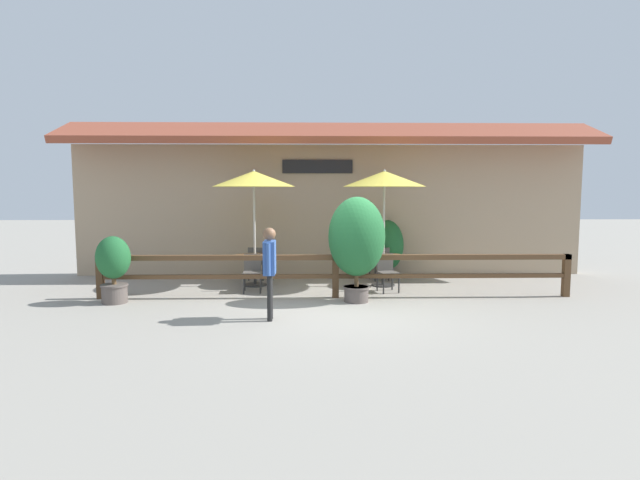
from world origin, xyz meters
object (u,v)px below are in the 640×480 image
patio_umbrella_middle (384,179)px  chair_near_wallside (257,261)px  patio_umbrella_near (254,179)px  pedestrian (270,261)px  chair_middle_wallside (380,262)px  potted_plant_small_flowering (387,247)px  potted_plant_corner_fern (113,266)px  potted_plant_tall_tropical (357,239)px  chair_near_streetside (252,271)px  chair_middle_streetside (387,270)px  dining_table_near (255,261)px  dining_table_middle (383,261)px

patio_umbrella_middle → chair_near_wallside: bearing=165.3°
patio_umbrella_near → pedestrian: size_ratio=1.69×
chair_middle_wallside → potted_plant_small_flowering: size_ratio=0.56×
chair_middle_wallside → potted_plant_corner_fern: size_ratio=0.62×
potted_plant_tall_tropical → potted_plant_small_flowering: (1.09, 2.92, -0.50)m
chair_near_streetside → potted_plant_corner_fern: bearing=-161.6°
pedestrian → chair_middle_streetside: bearing=-45.2°
chair_middle_wallside → potted_plant_small_flowering: potted_plant_small_flowering is taller
patio_umbrella_near → potted_plant_small_flowering: (3.44, 1.05, -1.79)m
patio_umbrella_near → potted_plant_corner_fern: bearing=-145.7°
potted_plant_small_flowering → patio_umbrella_near: bearing=-162.9°
potted_plant_tall_tropical → pedestrian: 2.27m
dining_table_near → chair_near_streetside: 0.76m
chair_near_streetside → chair_middle_wallside: 3.47m
patio_umbrella_middle → dining_table_near: bearing=178.4°
chair_near_streetside → chair_middle_streetside: (3.14, -0.06, 0.00)m
patio_umbrella_middle → chair_middle_wallside: 2.25m
dining_table_near → chair_middle_wallside: 3.27m
dining_table_near → pedestrian: (0.63, -3.32, 0.48)m
chair_near_streetside → chair_near_wallside: size_ratio=1.00×
dining_table_near → chair_middle_streetside: chair_middle_streetside is taller
dining_table_middle → potted_plant_tall_tropical: potted_plant_tall_tropical is taller
potted_plant_corner_fern → patio_umbrella_near: bearing=34.3°
patio_umbrella_middle → chair_middle_streetside: (-0.02, -0.72, -2.13)m
chair_near_streetside → chair_near_wallside: (-0.06, 1.50, 0.00)m
potted_plant_corner_fern → potted_plant_small_flowering: potted_plant_small_flowering is taller
chair_middle_wallside → patio_umbrella_near: bearing=-3.7°
chair_near_streetside → patio_umbrella_middle: (3.16, 0.66, 2.13)m
chair_near_wallside → dining_table_middle: bearing=173.0°
chair_middle_streetside → chair_middle_wallside: size_ratio=1.00×
potted_plant_small_flowering → dining_table_middle: bearing=-102.7°
patio_umbrella_middle → pedestrian: bearing=-128.2°
chair_middle_wallside → potted_plant_tall_tropical: potted_plant_tall_tropical is taller
potted_plant_corner_fern → dining_table_middle: bearing=16.7°
dining_table_middle → pedestrian: (-2.55, -3.24, 0.48)m
chair_near_streetside → potted_plant_small_flowering: potted_plant_small_flowering is taller
patio_umbrella_middle → chair_middle_streetside: size_ratio=3.27×
dining_table_near → chair_near_streetside: (0.02, -0.75, -0.11)m
potted_plant_tall_tropical → dining_table_near: bearing=141.6°
patio_umbrella_near → chair_middle_wallside: 3.90m
dining_table_middle → chair_middle_wallside: size_ratio=1.19×
chair_near_streetside → potted_plant_small_flowering: (3.41, 1.81, 0.34)m
dining_table_middle → dining_table_near: bearing=178.4°
patio_umbrella_middle → chair_middle_streetside: 2.25m
patio_umbrella_near → patio_umbrella_middle: same height
dining_table_middle → pedestrian: size_ratio=0.61×
chair_near_wallside → chair_middle_wallside: bearing=-174.5°
potted_plant_corner_fern → chair_near_wallside: bearing=44.1°
patio_umbrella_near → chair_middle_wallside: patio_umbrella_near is taller
patio_umbrella_near → chair_near_streetside: (0.02, -0.75, -2.13)m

